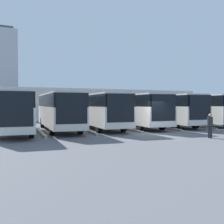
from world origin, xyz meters
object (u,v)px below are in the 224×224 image
object	(u,v)px
bus_3	(99,109)
pedestrian	(210,125)
bus_1	(166,109)
bus_0	(196,109)
bus_2	(135,109)
bus_5	(14,111)
bus_4	(59,110)

from	to	relation	value
bus_3	pedestrian	world-z (taller)	bus_3
pedestrian	bus_1	bearing A→B (deg)	175.60
bus_0	bus_2	world-z (taller)	same
bus_1	bus_3	size ratio (longest dim) A/B	1.00
bus_3	bus_5	bearing A→B (deg)	12.83
bus_1	bus_0	bearing A→B (deg)	-177.93
bus_2	bus_5	xyz separation A→B (m)	(11.30, 0.72, 0.00)
pedestrian	bus_4	bearing A→B (deg)	-125.16
bus_3	bus_5	world-z (taller)	same
bus_2	bus_4	size ratio (longest dim) A/B	1.00
bus_1	bus_5	distance (m)	15.08
bus_4	bus_3	bearing A→B (deg)	-172.74
bus_2	bus_0	bearing A→B (deg)	-175.95
bus_1	bus_4	xyz separation A→B (m)	(11.30, -0.10, 0.00)
pedestrian	bus_3	bearing A→B (deg)	-141.64
bus_3	bus_4	xyz separation A→B (m)	(3.77, 0.05, 0.00)
bus_3	bus_5	xyz separation A→B (m)	(7.53, 0.84, 0.00)
bus_3	bus_5	size ratio (longest dim) A/B	1.00
bus_5	bus_4	bearing A→B (deg)	-161.73
bus_2	bus_5	world-z (taller)	same
bus_2	bus_3	size ratio (longest dim) A/B	1.00
bus_0	bus_1	distance (m)	3.78
bus_3	pedestrian	size ratio (longest dim) A/B	6.85
bus_0	bus_5	world-z (taller)	same
bus_2	bus_5	distance (m)	11.32
bus_0	bus_1	world-z (taller)	same
pedestrian	bus_5	bearing A→B (deg)	-111.49
bus_0	bus_2	distance (m)	7.54
bus_5	bus_1	bearing A→B (deg)	-170.90
bus_2	pedestrian	world-z (taller)	bus_2
bus_1	pedestrian	world-z (taller)	bus_1
bus_5	pedestrian	world-z (taller)	bus_5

